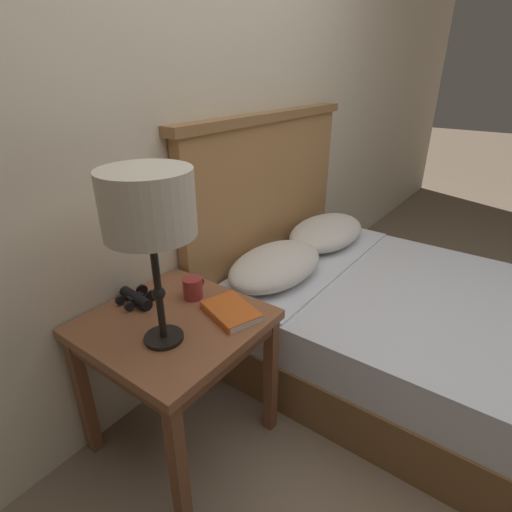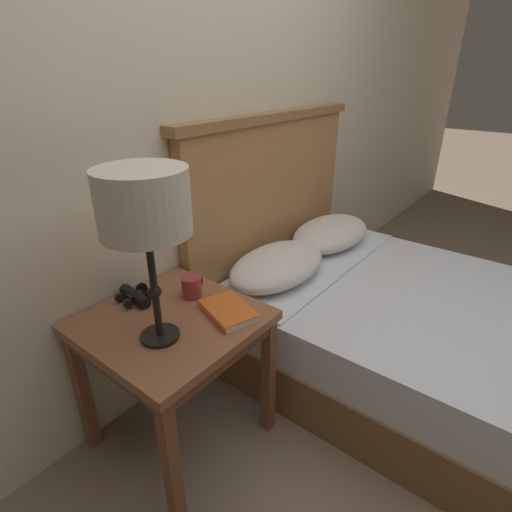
{
  "view_description": "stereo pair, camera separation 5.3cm",
  "coord_description": "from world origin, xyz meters",
  "px_view_note": "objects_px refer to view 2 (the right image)",
  "views": [
    {
      "loc": [
        -1.3,
        -0.19,
        1.41
      ],
      "look_at": [
        -0.08,
        0.7,
        0.69
      ],
      "focal_mm": 28.0,
      "sensor_mm": 36.0,
      "label": 1
    },
    {
      "loc": [
        -1.27,
        -0.23,
        1.41
      ],
      "look_at": [
        -0.08,
        0.7,
        0.69
      ],
      "focal_mm": 28.0,
      "sensor_mm": 36.0,
      "label": 2
    }
  ],
  "objects_px": {
    "table_lamp": "(144,206)",
    "book_on_nightstand": "(228,311)",
    "nightstand": "(173,336)",
    "coffee_mug": "(192,287)",
    "binoculars_pair": "(135,296)",
    "bed": "(399,321)"
  },
  "relations": [
    {
      "from": "bed",
      "to": "binoculars_pair",
      "type": "height_order",
      "value": "bed"
    },
    {
      "from": "nightstand",
      "to": "table_lamp",
      "type": "relative_size",
      "value": 1.03
    },
    {
      "from": "nightstand",
      "to": "book_on_nightstand",
      "type": "xyz_separation_m",
      "value": [
        0.15,
        -0.15,
        0.09
      ]
    },
    {
      "from": "coffee_mug",
      "to": "bed",
      "type": "bearing_deg",
      "value": -35.43
    },
    {
      "from": "table_lamp",
      "to": "book_on_nightstand",
      "type": "bearing_deg",
      "value": -19.29
    },
    {
      "from": "bed",
      "to": "coffee_mug",
      "type": "height_order",
      "value": "bed"
    },
    {
      "from": "book_on_nightstand",
      "to": "binoculars_pair",
      "type": "xyz_separation_m",
      "value": [
        -0.15,
        0.34,
        0.01
      ]
    },
    {
      "from": "table_lamp",
      "to": "binoculars_pair",
      "type": "distance_m",
      "value": 0.51
    },
    {
      "from": "nightstand",
      "to": "coffee_mug",
      "type": "relative_size",
      "value": 5.7
    },
    {
      "from": "book_on_nightstand",
      "to": "binoculars_pair",
      "type": "height_order",
      "value": "binoculars_pair"
    },
    {
      "from": "nightstand",
      "to": "binoculars_pair",
      "type": "relative_size",
      "value": 3.61
    },
    {
      "from": "coffee_mug",
      "to": "binoculars_pair",
      "type": "bearing_deg",
      "value": 137.41
    },
    {
      "from": "nightstand",
      "to": "bed",
      "type": "height_order",
      "value": "bed"
    },
    {
      "from": "table_lamp",
      "to": "book_on_nightstand",
      "type": "xyz_separation_m",
      "value": [
        0.24,
        -0.09,
        -0.45
      ]
    },
    {
      "from": "table_lamp",
      "to": "book_on_nightstand",
      "type": "relative_size",
      "value": 2.31
    },
    {
      "from": "nightstand",
      "to": "table_lamp",
      "type": "distance_m",
      "value": 0.55
    },
    {
      "from": "book_on_nightstand",
      "to": "coffee_mug",
      "type": "height_order",
      "value": "coffee_mug"
    },
    {
      "from": "coffee_mug",
      "to": "nightstand",
      "type": "bearing_deg",
      "value": -162.53
    },
    {
      "from": "bed",
      "to": "coffee_mug",
      "type": "distance_m",
      "value": 1.06
    },
    {
      "from": "nightstand",
      "to": "table_lamp",
      "type": "bearing_deg",
      "value": -148.13
    },
    {
      "from": "book_on_nightstand",
      "to": "binoculars_pair",
      "type": "relative_size",
      "value": 1.52
    },
    {
      "from": "nightstand",
      "to": "coffee_mug",
      "type": "bearing_deg",
      "value": 17.47
    }
  ]
}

